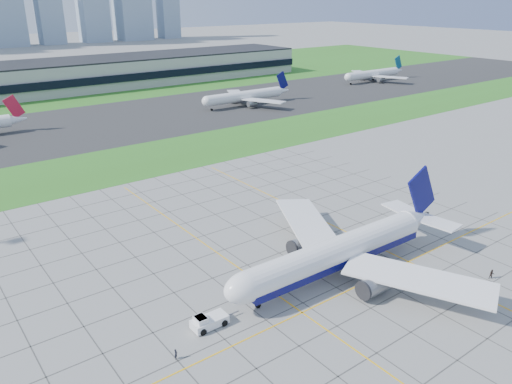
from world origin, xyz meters
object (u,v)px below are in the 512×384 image
at_px(crew_near, 176,354).
at_px(distant_jet_2, 246,96).
at_px(distant_jet_3, 373,74).
at_px(crew_far, 492,274).
at_px(pushback_tug, 208,321).
at_px(airliner, 338,252).

bearing_deg(crew_near, distant_jet_2, 7.47).
bearing_deg(distant_jet_3, crew_near, -145.42).
xyz_separation_m(crew_near, crew_far, (56.87, -15.67, 0.10)).
relative_size(pushback_tug, distant_jet_2, 0.18).
distance_m(crew_far, distant_jet_3, 228.20).
bearing_deg(crew_far, distant_jet_3, 87.52).
height_order(crew_near, distant_jet_2, distant_jet_2).
bearing_deg(distant_jet_3, crew_far, -134.00).
xyz_separation_m(pushback_tug, crew_near, (-7.60, -3.56, -0.22)).
bearing_deg(airliner, distant_jet_3, 39.75).
distance_m(airliner, distant_jet_3, 231.56).
height_order(crew_far, distant_jet_2, distant_jet_2).
bearing_deg(crew_near, pushback_tug, -18.23).
xyz_separation_m(crew_far, distant_jet_2, (55.31, 153.35, 3.55)).
xyz_separation_m(crew_near, distant_jet_2, (112.17, 137.67, 3.65)).
bearing_deg(airliner, crew_near, -174.87).
xyz_separation_m(airliner, pushback_tug, (-27.83, 0.85, -3.52)).
distance_m(airliner, crew_far, 28.48).
bearing_deg(crew_near, airliner, -38.97).
xyz_separation_m(airliner, distant_jet_3, (179.94, 145.75, -0.08)).
height_order(pushback_tug, distant_jet_3, distant_jet_3).
xyz_separation_m(airliner, distant_jet_2, (76.75, 134.96, -0.08)).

